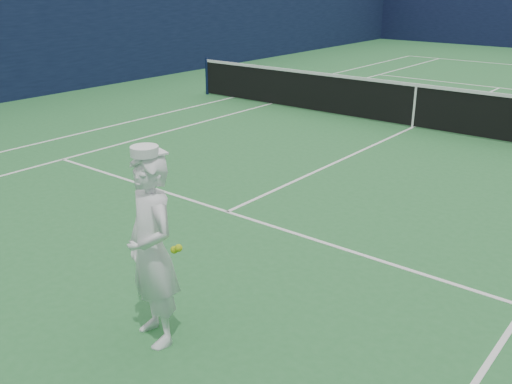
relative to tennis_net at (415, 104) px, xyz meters
The scene contains 5 objects.
ground 0.55m from the tennis_net, ahead, with size 80.00×80.00×0.00m, color #2A6F36.
court_markings 0.55m from the tennis_net, ahead, with size 11.03×23.83×0.01m.
windscreen_fence 1.45m from the tennis_net, ahead, with size 20.12×36.12×4.00m.
tennis_net is the anchor object (origin of this frame).
tennis_player 9.27m from the tennis_net, 80.52° to the right, with size 0.77×0.67×1.89m.
Camera 1 is at (5.12, -12.14, 3.21)m, focal length 40.00 mm.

